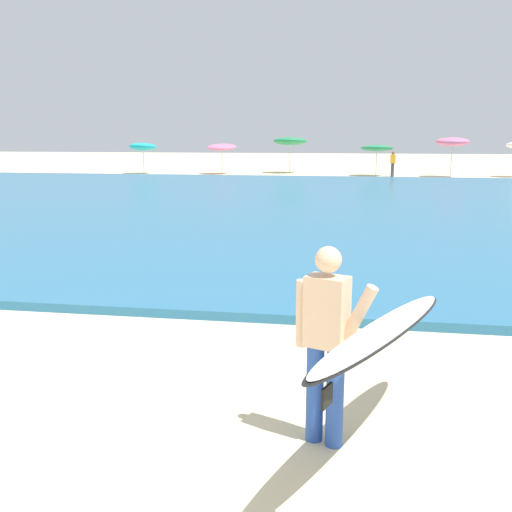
{
  "coord_description": "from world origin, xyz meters",
  "views": [
    {
      "loc": [
        3.02,
        -3.23,
        2.61
      ],
      "look_at": [
        1.86,
        3.91,
        1.1
      ],
      "focal_mm": 40.87,
      "sensor_mm": 36.0,
      "label": 1
    }
  ],
  "objects_px": {
    "beach_umbrella_1": "(222,147)",
    "beachgoer_near_row_left": "(393,163)",
    "beach_umbrella_0": "(143,147)",
    "beach_umbrella_2": "(290,141)",
    "surfer_with_board": "(356,334)",
    "beach_umbrella_3": "(377,148)",
    "beach_umbrella_4": "(452,142)"
  },
  "relations": [
    {
      "from": "surfer_with_board",
      "to": "beach_umbrella_1",
      "type": "relative_size",
      "value": 1.38
    },
    {
      "from": "beach_umbrella_0",
      "to": "beachgoer_near_row_left",
      "type": "height_order",
      "value": "beach_umbrella_0"
    },
    {
      "from": "beach_umbrella_1",
      "to": "beach_umbrella_4",
      "type": "bearing_deg",
      "value": -2.19
    },
    {
      "from": "beach_umbrella_3",
      "to": "beachgoer_near_row_left",
      "type": "relative_size",
      "value": 1.33
    },
    {
      "from": "beach_umbrella_0",
      "to": "beach_umbrella_4",
      "type": "bearing_deg",
      "value": -0.01
    },
    {
      "from": "beach_umbrella_0",
      "to": "beachgoer_near_row_left",
      "type": "bearing_deg",
      "value": -0.28
    },
    {
      "from": "beach_umbrella_0",
      "to": "beach_umbrella_3",
      "type": "xyz_separation_m",
      "value": [
        15.41,
        0.33,
        -0.04
      ]
    },
    {
      "from": "beachgoer_near_row_left",
      "to": "beach_umbrella_0",
      "type": "bearing_deg",
      "value": 179.72
    },
    {
      "from": "beachgoer_near_row_left",
      "to": "surfer_with_board",
      "type": "bearing_deg",
      "value": -94.25
    },
    {
      "from": "beach_umbrella_0",
      "to": "beach_umbrella_4",
      "type": "height_order",
      "value": "beach_umbrella_4"
    },
    {
      "from": "surfer_with_board",
      "to": "beach_umbrella_4",
      "type": "relative_size",
      "value": 1.18
    },
    {
      "from": "beach_umbrella_3",
      "to": "beach_umbrella_0",
      "type": "bearing_deg",
      "value": -178.79
    },
    {
      "from": "beach_umbrella_1",
      "to": "beach_umbrella_3",
      "type": "relative_size",
      "value": 0.99
    },
    {
      "from": "beach_umbrella_1",
      "to": "beachgoer_near_row_left",
      "type": "bearing_deg",
      "value": -3.27
    },
    {
      "from": "beach_umbrella_0",
      "to": "beach_umbrella_2",
      "type": "relative_size",
      "value": 0.85
    },
    {
      "from": "beach_umbrella_0",
      "to": "beach_umbrella_2",
      "type": "xyz_separation_m",
      "value": [
        9.66,
        2.35,
        0.35
      ]
    },
    {
      "from": "beach_umbrella_2",
      "to": "beach_umbrella_4",
      "type": "bearing_deg",
      "value": -12.9
    },
    {
      "from": "surfer_with_board",
      "to": "beach_umbrella_2",
      "type": "height_order",
      "value": "beach_umbrella_2"
    },
    {
      "from": "beach_umbrella_1",
      "to": "beach_umbrella_3",
      "type": "xyz_separation_m",
      "value": [
        10.12,
        -0.23,
        -0.02
      ]
    },
    {
      "from": "surfer_with_board",
      "to": "beachgoer_near_row_left",
      "type": "height_order",
      "value": "surfer_with_board"
    },
    {
      "from": "beach_umbrella_1",
      "to": "beachgoer_near_row_left",
      "type": "relative_size",
      "value": 1.31
    },
    {
      "from": "beach_umbrella_3",
      "to": "beachgoer_near_row_left",
      "type": "height_order",
      "value": "beach_umbrella_3"
    },
    {
      "from": "beach_umbrella_0",
      "to": "beach_umbrella_1",
      "type": "relative_size",
      "value": 1.03
    },
    {
      "from": "beach_umbrella_2",
      "to": "beachgoer_near_row_left",
      "type": "xyz_separation_m",
      "value": [
        6.75,
        -2.43,
        -1.31
      ]
    },
    {
      "from": "beach_umbrella_1",
      "to": "beach_umbrella_2",
      "type": "xyz_separation_m",
      "value": [
        4.37,
        1.8,
        0.37
      ]
    },
    {
      "from": "beachgoer_near_row_left",
      "to": "beach_umbrella_2",
      "type": "bearing_deg",
      "value": 160.18
    },
    {
      "from": "beach_umbrella_1",
      "to": "beach_umbrella_3",
      "type": "height_order",
      "value": "beach_umbrella_1"
    },
    {
      "from": "beach_umbrella_2",
      "to": "beach_umbrella_4",
      "type": "xyz_separation_m",
      "value": [
        10.28,
        -2.36,
        0.01
      ]
    },
    {
      "from": "beach_umbrella_3",
      "to": "beachgoer_near_row_left",
      "type": "bearing_deg",
      "value": -22.07
    },
    {
      "from": "surfer_with_board",
      "to": "beach_umbrella_1",
      "type": "bearing_deg",
      "value": 104.28
    },
    {
      "from": "surfer_with_board",
      "to": "beach_umbrella_1",
      "type": "height_order",
      "value": "beach_umbrella_1"
    },
    {
      "from": "surfer_with_board",
      "to": "beachgoer_near_row_left",
      "type": "xyz_separation_m",
      "value": [
        2.48,
        33.32,
        -0.19
      ]
    }
  ]
}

